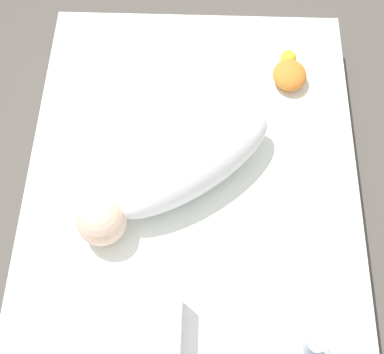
{
  "coord_description": "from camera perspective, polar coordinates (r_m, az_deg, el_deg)",
  "views": [
    {
      "loc": [
        -0.65,
        -0.02,
        1.54
      ],
      "look_at": [
        0.03,
        -0.0,
        0.2
      ],
      "focal_mm": 50.0,
      "sensor_mm": 36.0,
      "label": 1
    }
  ],
  "objects": [
    {
      "name": "ground_plane",
      "position": [
        1.67,
        -0.04,
        -4.05
      ],
      "size": [
        12.0,
        12.0,
        0.0
      ],
      "primitive_type": "plane",
      "color": "#514C47"
    },
    {
      "name": "bed_mattress",
      "position": [
        1.6,
        -0.04,
        -2.99
      ],
      "size": [
        1.37,
        0.96,
        0.15
      ],
      "color": "white",
      "rests_on": "ground_plane"
    },
    {
      "name": "swaddled_baby",
      "position": [
        1.48,
        -1.35,
        0.59
      ],
      "size": [
        0.47,
        0.57,
        0.15
      ],
      "rotation": [
        0.0,
        0.0,
        2.21
      ],
      "color": "white",
      "rests_on": "bed_mattress"
    },
    {
      "name": "turtle_plush",
      "position": [
        1.75,
        10.35,
        10.91
      ],
      "size": [
        0.16,
        0.11,
        0.06
      ],
      "color": "orange",
      "rests_on": "bed_mattress"
    }
  ]
}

